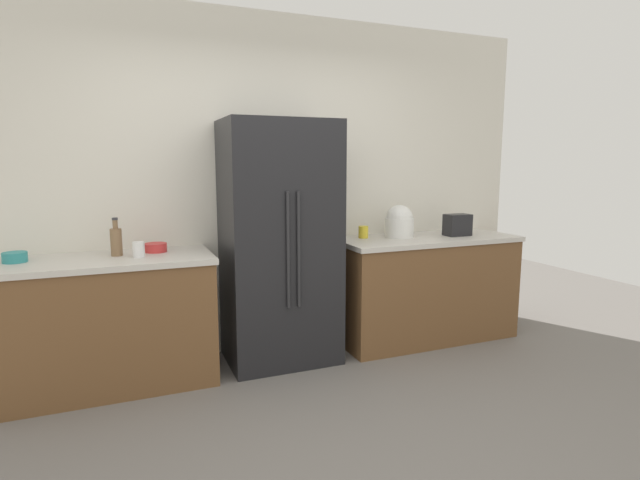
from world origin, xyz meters
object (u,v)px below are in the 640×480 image
Objects in this scene: refrigerator at (280,244)px; bottle_a at (116,241)px; rice_cooker at (399,223)px; cup_b at (363,232)px; bowl_b at (156,248)px; toaster at (457,225)px; cup_a at (139,250)px; bowl_a at (15,257)px.

refrigerator is 1.18m from bottle_a.
rice_cooker is 2.29m from bottle_a.
refrigerator is at bearing -169.52° from cup_b.
rice_cooker is 2.03m from bowl_b.
toaster is at bearing -12.40° from cup_b.
refrigerator is 0.92m from bowl_b.
cup_a is 0.22m from bowl_b.
bottle_a is 1.66× the size of bowl_b.
bowl_a is (-3.43, 0.09, -0.06)m from toaster.
toaster reaches higher than bowl_a.
refrigerator reaches higher than bowl_b.
rice_cooker is 2.71× the size of cup_b.
cup_a is (-1.03, -0.07, 0.03)m from refrigerator.
bottle_a is 0.28m from bowl_b.
refrigerator is 1.64m from toaster.
bowl_b is (-2.55, 0.15, -0.06)m from toaster.
refrigerator reaches higher than cup_a.
refrigerator is 17.23× the size of cup_a.
rice_cooker is 1.88× the size of bowl_a.
toaster is at bearing -3.43° from bowl_b.
toaster is 2.56m from bowl_b.
cup_a is at bearing -176.13° from rice_cooker.
rice_cooker is at bearing 3.87° from cup_a.
bowl_b is at bearing 176.57° from toaster.
bowl_a is at bearing -178.00° from cup_b.
toaster is (1.64, -0.04, 0.07)m from refrigerator.
cup_b reaches higher than bowl_a.
toaster is at bearing -12.42° from rice_cooker.
bowl_b is (-2.03, 0.04, -0.10)m from rice_cooker.
rice_cooker reaches higher than bowl_a.
cup_b is at bearing 1.07° from bowl_b.
cup_b is 0.69× the size of bowl_a.
bowl_b is at bearing 172.74° from refrigerator.
cup_b is at bearing 2.00° from bowl_a.
rice_cooker is at bearing 0.42° from bowl_a.
rice_cooker is 2.91m from bowl_a.
bowl_a is (-0.62, 0.00, -0.07)m from bottle_a.
toaster is at bearing -1.58° from bowl_a.
cup_a is 0.72× the size of bowl_a.
bowl_b is at bearing 12.84° from bottle_a.
cup_a is 1.84m from cup_b.
refrigerator is at bearing 3.69° from cup_a.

